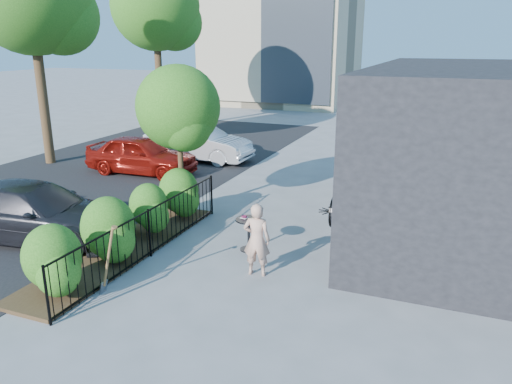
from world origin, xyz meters
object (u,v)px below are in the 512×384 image
at_px(street_tree_near, 31,0).
at_px(shovel, 107,263).
at_px(woman, 257,240).
at_px(car_red, 141,155).
at_px(patio_tree, 180,113).
at_px(street_tree_far, 156,11).
at_px(cafe_table, 249,229).
at_px(car_silver, 199,143).
at_px(car_darkgrey, 34,212).

relative_size(street_tree_near, shovel, 5.79).
bearing_deg(woman, car_red, -49.51).
xyz_separation_m(patio_tree, shovel, (0.98, -4.50, -2.14)).
relative_size(street_tree_far, woman, 5.47).
distance_m(patio_tree, cafe_table, 3.81).
bearing_deg(car_red, street_tree_near, 88.54).
relative_size(cafe_table, car_red, 0.20).
bearing_deg(cafe_table, woman, -59.83).
relative_size(street_tree_far, car_silver, 1.95).
bearing_deg(patio_tree, street_tree_far, 124.51).
height_order(patio_tree, car_darkgrey, patio_tree).
xyz_separation_m(car_red, car_darkgrey, (1.18, -6.12, -0.00)).
xyz_separation_m(patio_tree, street_tree_near, (-7.70, 3.20, 3.15)).
distance_m(street_tree_near, car_red, 6.70).
height_order(street_tree_near, shovel, street_tree_near).
bearing_deg(street_tree_near, car_darkgrey, -48.80).
xyz_separation_m(street_tree_far, car_silver, (5.09, -5.43, -5.22)).
xyz_separation_m(street_tree_far, cafe_table, (10.31, -12.84, -5.40)).
bearing_deg(cafe_table, car_darkgrey, -165.55).
distance_m(shovel, car_darkgrey, 3.68).
xyz_separation_m(cafe_table, car_red, (-6.14, 4.85, 0.16)).
bearing_deg(street_tree_near, shovel, -41.57).
bearing_deg(car_silver, cafe_table, -143.22).
bearing_deg(car_silver, patio_tree, -154.06).
height_order(patio_tree, street_tree_far, street_tree_far).
relative_size(street_tree_far, car_red, 2.08).
height_order(patio_tree, woman, patio_tree).
relative_size(street_tree_near, car_silver, 1.95).
bearing_deg(street_tree_far, car_red, -62.42).
distance_m(street_tree_far, shovel, 18.70).
bearing_deg(street_tree_far, patio_tree, -55.49).
bearing_deg(shovel, woman, 38.50).
bearing_deg(shovel, street_tree_far, 118.94).
xyz_separation_m(street_tree_near, woman, (10.93, -5.90, -5.16)).
height_order(cafe_table, car_darkgrey, car_darkgrey).
height_order(cafe_table, woman, woman).
bearing_deg(car_red, shovel, -151.28).
relative_size(woman, car_darkgrey, 0.32).
bearing_deg(street_tree_near, car_red, 0.13).
relative_size(woman, car_red, 0.38).
xyz_separation_m(cafe_table, woman, (0.62, -1.07, 0.24)).
height_order(shovel, car_red, shovel).
distance_m(cafe_table, shovel, 3.30).
bearing_deg(cafe_table, street_tree_near, 154.87).
distance_m(patio_tree, street_tree_near, 8.92).
height_order(patio_tree, street_tree_near, street_tree_near).
distance_m(cafe_table, woman, 1.26).
bearing_deg(car_red, cafe_table, -129.88).
height_order(street_tree_far, shovel, street_tree_far).
distance_m(shovel, car_silver, 10.88).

